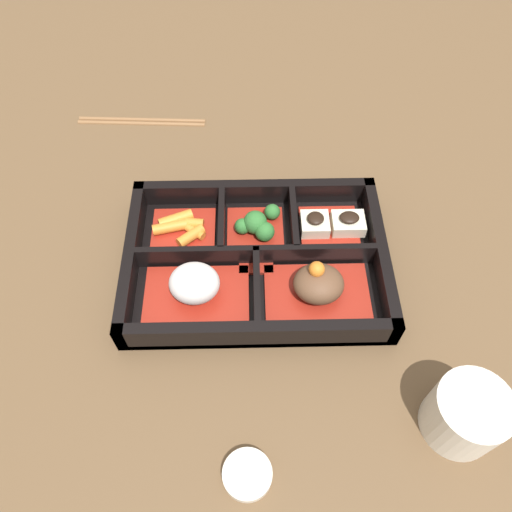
# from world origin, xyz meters

# --- Properties ---
(ground_plane) EXTENTS (3.00, 3.00, 0.00)m
(ground_plane) POSITION_xyz_m (0.00, 0.00, 0.00)
(ground_plane) COLOR brown
(bento_base) EXTENTS (0.33, 0.23, 0.01)m
(bento_base) POSITION_xyz_m (0.00, 0.00, 0.01)
(bento_base) COLOR black
(bento_base) RESTS_ON ground_plane
(bento_rim) EXTENTS (0.33, 0.23, 0.04)m
(bento_rim) POSITION_xyz_m (-0.00, -0.00, 0.02)
(bento_rim) COLOR black
(bento_rim) RESTS_ON ground_plane
(bowl_stew) EXTENTS (0.13, 0.08, 0.05)m
(bowl_stew) POSITION_xyz_m (-0.07, 0.05, 0.03)
(bowl_stew) COLOR maroon
(bowl_stew) RESTS_ON bento_base
(bowl_rice) EXTENTS (0.13, 0.08, 0.05)m
(bowl_rice) POSITION_xyz_m (0.07, 0.05, 0.03)
(bowl_rice) COLOR maroon
(bowl_rice) RESTS_ON bento_base
(bowl_tofu) EXTENTS (0.09, 0.08, 0.03)m
(bowl_tofu) POSITION_xyz_m (-0.10, -0.05, 0.02)
(bowl_tofu) COLOR maroon
(bowl_tofu) RESTS_ON bento_base
(bowl_greens) EXTENTS (0.08, 0.08, 0.04)m
(bowl_greens) POSITION_xyz_m (-0.01, -0.05, 0.02)
(bowl_greens) COLOR maroon
(bowl_greens) RESTS_ON bento_base
(bowl_carrots) EXTENTS (0.08, 0.08, 0.02)m
(bowl_carrots) POSITION_xyz_m (0.10, -0.05, 0.02)
(bowl_carrots) COLOR maroon
(bowl_carrots) RESTS_ON bento_base
(bowl_pickles) EXTENTS (0.04, 0.04, 0.01)m
(bowl_pickles) POSITION_xyz_m (-0.00, -0.00, 0.01)
(bowl_pickles) COLOR maroon
(bowl_pickles) RESTS_ON bento_base
(tea_cup) EXTENTS (0.08, 0.08, 0.07)m
(tea_cup) POSITION_xyz_m (-0.21, 0.21, 0.04)
(tea_cup) COLOR beige
(tea_cup) RESTS_ON ground_plane
(chopsticks) EXTENTS (0.21, 0.03, 0.01)m
(chopsticks) POSITION_xyz_m (0.18, -0.29, 0.00)
(chopsticks) COLOR brown
(chopsticks) RESTS_ON ground_plane
(sauce_dish) EXTENTS (0.05, 0.05, 0.01)m
(sauce_dish) POSITION_xyz_m (0.01, 0.26, 0.01)
(sauce_dish) COLOR beige
(sauce_dish) RESTS_ON ground_plane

